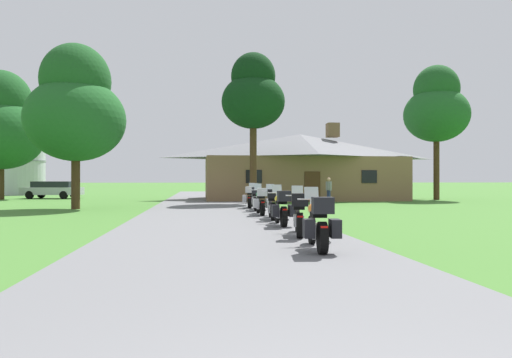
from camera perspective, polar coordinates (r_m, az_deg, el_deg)
name	(u,v)px	position (r m, az deg, el deg)	size (l,w,h in m)	color
ground_plane	(215,213)	(21.67, -5.08, -4.13)	(500.00, 500.00, 0.00)	#42752D
asphalt_driveway	(216,215)	(19.67, -4.91, -4.45)	(6.40, 80.00, 0.06)	slate
motorcycle_orange_nearest_to_camera	(319,224)	(9.72, 7.65, -5.47)	(0.83, 2.08, 1.30)	black
motorcycle_yellow_second_in_row	(299,214)	(12.30, 5.25, -4.29)	(0.79, 2.07, 1.30)	black
motorcycle_yellow_third_in_row	(281,208)	(14.89, 3.13, -3.61)	(0.73, 2.08, 1.30)	black
motorcycle_white_fourth_in_row	(272,204)	(17.36, 1.96, -3.08)	(0.66, 2.08, 1.30)	black
motorcycle_green_fifth_in_row	(261,202)	(19.48, 0.59, -2.79)	(0.72, 2.08, 1.30)	black
motorcycle_orange_sixth_in_row	(255,199)	(22.31, -0.07, -2.42)	(0.66, 2.08, 1.30)	black
motorcycle_white_farthest_in_row	(250,197)	(24.38, -0.69, -2.25)	(0.97, 2.07, 1.30)	black
stone_lodge	(300,166)	(36.37, 5.40, 1.60)	(15.40, 8.60, 5.97)	brown
bystander_gray_shirt_near_lodge	(329,189)	(30.05, 8.88, -1.23)	(0.31, 0.53, 1.67)	navy
tree_left_far	(1,124)	(41.33, -28.69, 5.88)	(6.40, 6.40, 10.02)	#422D19
tree_by_lodge_front	(253,95)	(29.97, -0.34, 10.23)	(4.01, 4.01, 9.58)	#422D19
tree_right_of_lodge	(436,107)	(38.68, 21.19, 8.16)	(4.89, 4.89, 10.31)	#422D19
tree_left_near	(76,108)	(26.24, -21.18, 8.08)	(5.09, 5.09, 8.60)	#422D19
metal_silo_distant	(25,156)	(52.82, -26.41, 2.53)	(3.95, 3.95, 7.88)	#B2B7BC
parked_silver_suv_far_left	(53,189)	(41.39, -23.57, -1.13)	(4.88, 2.76, 1.40)	#ADAFB7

